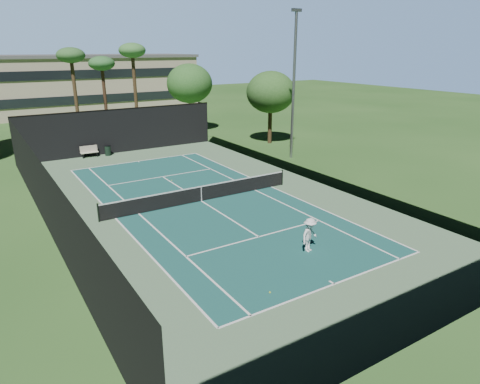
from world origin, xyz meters
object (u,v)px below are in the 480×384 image
object	(u,v)px
tennis_net	(201,193)
tennis_ball_a	(270,292)
park_bench	(89,151)
trash_bin	(108,150)
tennis_ball_c	(172,180)
tennis_ball_b	(184,198)
player	(310,235)
tennis_ball_d	(98,203)

from	to	relation	value
tennis_net	tennis_ball_a	size ratio (longest dim) A/B	165.73
park_bench	trash_bin	xyz separation A→B (m)	(1.57, -0.27, -0.07)
tennis_ball_a	tennis_ball_c	bearing A→B (deg)	80.05
tennis_ball_c	tennis_ball_b	bearing A→B (deg)	-102.52
park_bench	player	bearing A→B (deg)	-80.20
tennis_net	tennis_ball_a	world-z (taller)	tennis_net
tennis_net	tennis_ball_b	distance (m)	1.35
tennis_ball_a	park_bench	distance (m)	26.65
tennis_net	park_bench	xyz separation A→B (m)	(-3.11, 15.63, -0.01)
player	tennis_ball_b	world-z (taller)	player
tennis_ball_c	tennis_net	bearing A→B (deg)	-92.18
player	tennis_ball_c	xyz separation A→B (m)	(-0.94, 14.11, -0.80)
tennis_ball_c	park_bench	world-z (taller)	park_bench
tennis_ball_d	tennis_net	bearing A→B (deg)	-27.82
tennis_ball_d	park_bench	size ratio (longest dim) A/B	0.04
tennis_net	tennis_ball_a	distance (m)	11.33
tennis_ball_a	tennis_ball_b	distance (m)	12.18
tennis_ball_a	trash_bin	size ratio (longest dim) A/B	0.08
tennis_ball_d	park_bench	xyz separation A→B (m)	(2.60, 12.61, 0.52)
tennis_ball_a	park_bench	world-z (taller)	park_bench
tennis_ball_d	park_bench	world-z (taller)	park_bench
tennis_net	trash_bin	distance (m)	15.43
tennis_net	player	world-z (taller)	player
park_bench	trash_bin	bearing A→B (deg)	-9.86
park_bench	tennis_net	bearing A→B (deg)	-78.73
tennis_ball_a	player	bearing A→B (deg)	28.37
tennis_ball_b	trash_bin	bearing A→B (deg)	93.29
player	park_bench	bearing A→B (deg)	82.36
tennis_ball_d	tennis_ball_a	bearing A→B (deg)	-77.63
tennis_ball_a	tennis_ball_b	world-z (taller)	same
player	tennis_ball_a	world-z (taller)	player
tennis_ball_a	tennis_ball_d	distance (m)	14.36
player	trash_bin	distance (m)	24.48
tennis_ball_a	tennis_net	bearing A→B (deg)	76.53
tennis_ball_c	park_bench	xyz separation A→B (m)	(-3.31, 10.49, 0.51)
tennis_ball_d	trash_bin	world-z (taller)	trash_bin
tennis_ball_b	park_bench	distance (m)	14.82
tennis_ball_b	tennis_ball_c	world-z (taller)	tennis_ball_b
player	tennis_ball_b	distance (m)	10.19
tennis_ball_b	tennis_ball_d	bearing A→B (deg)	158.14
player	tennis_ball_c	distance (m)	14.17
tennis_ball_d	trash_bin	bearing A→B (deg)	71.34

